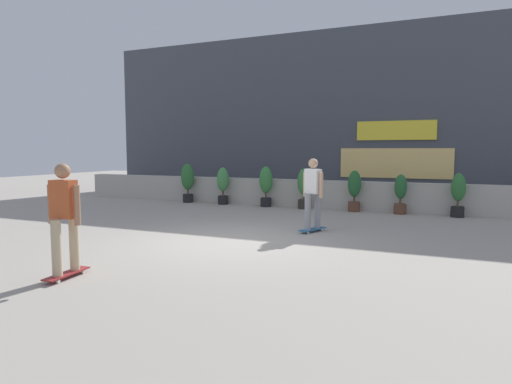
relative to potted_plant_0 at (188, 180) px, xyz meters
The scene contains 12 objects.
ground_plane 7.15m from the potted_plant_0, 51.40° to the right, with size 48.00×48.00×0.00m, color #A8A093.
planter_wall 4.47m from the potted_plant_0, ahead, with size 18.00×0.40×0.90m, color #B2ADA3.
building_backdrop 6.74m from the potted_plant_0, 45.09° to the left, with size 20.00×2.08×6.50m.
potted_plant_0 is the anchor object (origin of this frame).
potted_plant_1 1.43m from the potted_plant_0, ahead, with size 0.41×0.41×1.29m.
potted_plant_2 3.04m from the potted_plant_0, ahead, with size 0.44×0.44×1.35m.
potted_plant_3 4.36m from the potted_plant_0, ahead, with size 0.41×0.41×1.30m.
potted_plant_4 5.97m from the potted_plant_0, ahead, with size 0.40×0.40×1.26m.
potted_plant_5 7.33m from the potted_plant_0, ahead, with size 0.36×0.36×1.18m.
potted_plant_6 8.87m from the potted_plant_0, ahead, with size 0.39×0.39×1.25m.
skater_by_wall_right 6.90m from the potted_plant_0, 33.52° to the right, with size 0.52×0.82×1.70m.
skater_mid_plaza 9.46m from the potted_plant_0, 68.72° to the right, with size 0.56×0.81×1.70m.
Camera 1 is at (4.12, -8.03, 1.89)m, focal length 31.03 mm.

